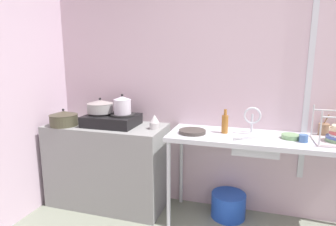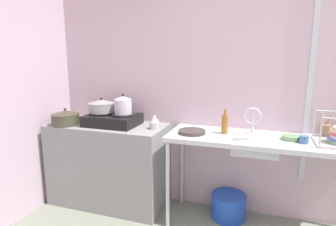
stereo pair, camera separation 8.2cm
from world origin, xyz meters
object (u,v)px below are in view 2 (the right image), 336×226
Objects in this scene: bottle_by_sink at (225,124)px; frying_pan at (192,132)px; sink_basin at (255,146)px; cup_by_rack at (304,140)px; faucet at (253,117)px; small_bowl_on_drainboard at (291,138)px; stove at (113,119)px; pot_on_left_burner at (101,106)px; pot_beside_stove at (66,118)px; utensil_jar at (326,131)px; pot_on_right_burner at (123,105)px; bucket_on_floor at (228,206)px; percolator at (155,122)px.

frying_pan is at bearing -161.55° from bottle_by_sink.
sink_basin is 5.35× the size of cup_by_rack.
faucet is 1.61× the size of small_bowl_on_drainboard.
sink_basin is (1.39, -0.05, -0.12)m from stove.
pot_on_left_burner is 0.95× the size of pot_beside_stove.
utensil_jar is (1.96, 0.21, -0.01)m from stove.
stove is 1.97m from utensil_jar.
stove is at bearing -179.39° from small_bowl_on_drainboard.
pot_on_right_burner is at bearing -176.39° from faucet.
bucket_on_floor is at bearing -171.47° from utensil_jar.
pot_on_left_burner is at bearing 180.00° from stove.
bottle_by_sink reaches higher than cup_by_rack.
utensil_jar is at bearing 13.15° from frying_pan.
small_bowl_on_drainboard is (1.55, 0.02, -0.20)m from pot_on_right_burner.
pot_on_right_burner is at bearing -179.34° from small_bowl_on_drainboard.
pot_on_right_burner is 1.01m from bottle_by_sink.
stove is at bearing 177.96° from sink_basin.
stove is 1.12m from bottle_by_sink.
percolator is at bearing 8.74° from pot_beside_stove.
faucet is at bearing 6.91° from pot_beside_stove.
pot_beside_stove is 0.75× the size of sink_basin.
faucet is 0.75× the size of bucket_on_floor.
bottle_by_sink is at bearing -170.83° from faucet.
bottle_by_sink is at bearing 161.81° from sink_basin.
bucket_on_floor is (-0.21, 0.14, -0.68)m from sink_basin.
sink_basin is at bearing -33.55° from bucket_on_floor.
pot_on_left_burner is 0.71× the size of sink_basin.
small_bowl_on_drainboard is at bearing -10.55° from faucet.
utensil_jar is at bearing 6.06° from stove.
faucet is (1.82, 0.22, 0.08)m from pot_beside_stove.
faucet is 0.63m from utensil_jar.
small_bowl_on_drainboard is 0.70× the size of bottle_by_sink.
percolator is 0.57× the size of frying_pan.
sink_basin is 1.51× the size of faucet.
pot_on_right_burner reaches higher than pot_on_left_burner.
cup_by_rack is at bearing -14.25° from bucket_on_floor.
small_bowl_on_drainboard is 0.91m from bucket_on_floor.
faucet reaches higher than utensil_jar.
percolator is at bearing -172.74° from bucket_on_floor.
percolator reaches higher than bucket_on_floor.
percolator reaches higher than cup_by_rack.
pot_beside_stove reaches higher than cup_by_rack.
cup_by_rack is 0.33m from utensil_jar.
small_bowl_on_drainboard is (1.80, 0.02, -0.17)m from pot_on_left_burner.
utensil_jar is (0.29, 0.19, 0.04)m from small_bowl_on_drainboard.
cup_by_rack is at bearing -1.84° from stove.
bottle_by_sink is (1.00, 0.04, -0.13)m from pot_on_right_burner.
faucet is 0.91m from bucket_on_floor.
pot_on_right_burner is 1.56m from small_bowl_on_drainboard.
pot_on_left_burner is 1.90× the size of percolator.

